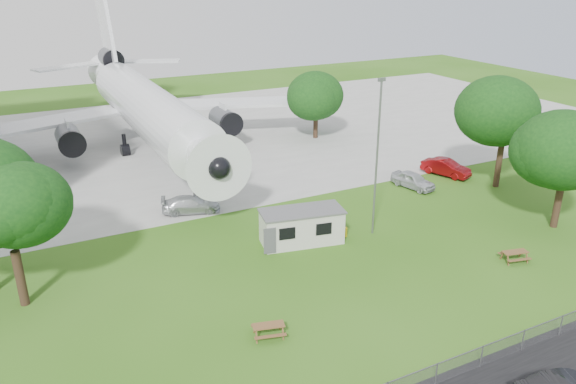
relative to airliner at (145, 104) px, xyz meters
name	(u,v)px	position (x,y,z in m)	size (l,w,h in m)	color
ground	(322,297)	(2.00, -35.86, -5.27)	(160.00, 160.00, 0.00)	#497A25
concrete_apron	(161,142)	(2.00, 2.14, -5.25)	(120.00, 46.00, 0.03)	#B7B7B2
airliner	(145,104)	(0.00, 0.00, 0.00)	(46.36, 47.73, 17.69)	white
site_cabin	(302,226)	(4.53, -28.50, -3.96)	(6.95, 3.81, 2.62)	beige
picnic_west	(269,336)	(-2.70, -37.99, -5.27)	(1.80, 1.50, 0.76)	brown
picnic_east	(514,261)	(16.51, -37.97, -5.27)	(1.80, 1.50, 0.76)	brown
lamp_mast	(377,160)	(10.20, -29.66, 0.73)	(0.16, 0.16, 12.00)	slate
tree_west_small	(6,211)	(-14.71, -28.20, 1.03)	(6.39, 6.39, 9.52)	#382619
tree_east_front	(567,153)	(23.86, -35.28, 0.92)	(7.74, 7.74, 10.07)	#382619
tree_east_back	(506,116)	(26.55, -26.58, 1.59)	(7.82, 7.82, 10.78)	#382619
tree_far_apron	(316,100)	(19.36, -4.49, -0.61)	(6.86, 6.86, 8.10)	#382619
car_ne_hatch	(413,180)	(19.24, -23.27, -4.52)	(1.77, 4.39, 1.50)	#B3B6BB
car_ne_sedan	(446,168)	(24.36, -22.04, -4.47)	(1.70, 4.87, 1.61)	maroon
car_apron_van	(191,205)	(-1.19, -19.35, -4.56)	(1.98, 4.88, 1.41)	silver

